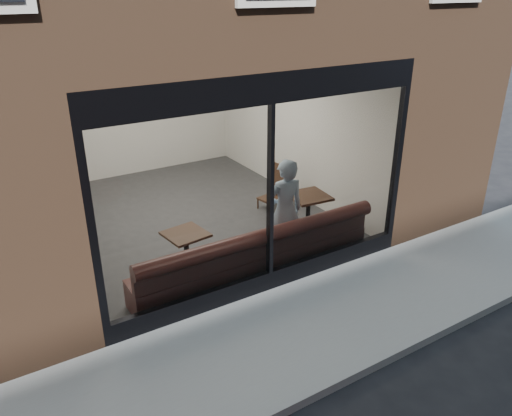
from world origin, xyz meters
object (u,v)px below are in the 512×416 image
banquette (255,264)px  cafe_chair_right (270,199)px  person (285,211)px  cafe_table_left (186,234)px  cafe_table_right (309,196)px

banquette → cafe_chair_right: 2.58m
person → cafe_table_left: person is taller
cafe_table_left → cafe_table_right: size_ratio=0.89×
cafe_table_left → person: bearing=-12.1°
person → cafe_table_right: (0.90, 0.55, -0.13)m
cafe_table_left → cafe_chair_right: cafe_table_left is taller
banquette → cafe_table_right: cafe_table_right is taller
cafe_chair_right → banquette: bearing=41.5°
cafe_table_left → cafe_chair_right: 2.94m
person → cafe_chair_right: 2.11m
person → cafe_table_right: person is taller
person → banquette: bearing=24.8°
cafe_table_left → cafe_chair_right: (2.50, 1.46, -0.50)m
banquette → cafe_chair_right: (1.60, 2.02, 0.01)m
person → cafe_table_right: 1.06m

